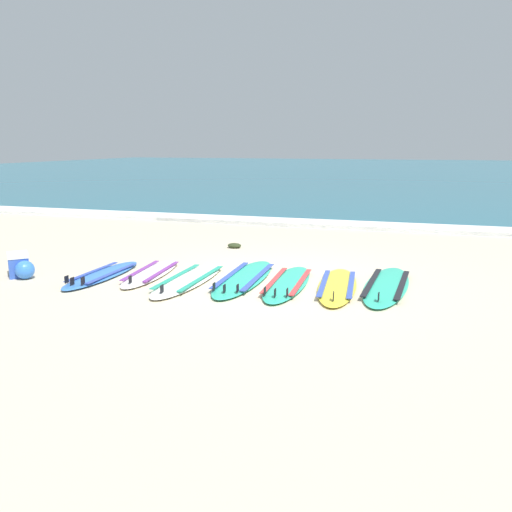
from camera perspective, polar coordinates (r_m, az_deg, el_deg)
The scene contains 13 objects.
ground_plane at distance 8.42m, azimuth 1.36°, elevation -2.66°, with size 80.00×80.00×0.00m, color beige.
sea at distance 43.42m, azimuth 14.58°, elevation 8.74°, with size 80.00×60.00×0.10m, color #23667A.
wave_foam_strip at distance 14.12m, azimuth 8.07°, elevation 3.36°, with size 80.00×0.95×0.11m, color white.
surfboard_0 at distance 9.01m, azimuth -16.00°, elevation -1.91°, with size 0.53×2.04×0.18m.
surfboard_1 at distance 8.94m, azimuth -11.06°, elevation -1.77°, with size 0.71×2.08×0.18m.
surfboard_2 at distance 8.43m, azimuth -7.12°, elevation -2.47°, with size 0.61×2.37×0.18m.
surfboard_3 at distance 8.46m, azimuth -1.27°, elevation -2.33°, with size 0.74×2.57×0.18m.
surfboard_4 at distance 8.16m, azimuth 3.37°, elevation -2.88°, with size 0.69×2.30×0.18m.
surfboard_5 at distance 8.08m, azimuth 8.62°, elevation -3.15°, with size 0.77×2.28×0.18m.
surfboard_6 at distance 8.24m, azimuth 13.69°, elevation -3.06°, with size 0.72×2.50×0.18m.
cooler_box at distance 9.51m, azimuth -23.92°, elevation -0.82°, with size 0.54×0.55×0.38m.
beach_ball at distance 9.25m, azimuth -23.33°, elevation -1.36°, with size 0.30×0.30×0.30m, color blue.
seaweed_clump_near_shoreline at distance 11.07m, azimuth -2.31°, elevation 1.12°, with size 0.29×0.23×0.10m, color #2D381E.
Camera 1 is at (2.24, -7.83, 2.11)m, focal length 37.66 mm.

